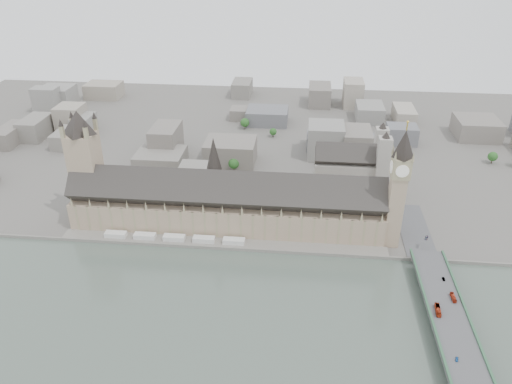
# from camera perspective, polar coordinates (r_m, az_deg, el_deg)

# --- Properties ---
(ground) EXTENTS (900.00, 900.00, 0.00)m
(ground) POSITION_cam_1_polar(r_m,az_deg,el_deg) (420.83, -3.76, -5.46)
(ground) COLOR #595651
(ground) RESTS_ON ground
(embankment_wall) EXTENTS (600.00, 1.50, 3.00)m
(embankment_wall) POSITION_cam_1_polar(r_m,az_deg,el_deg) (407.77, -4.10, -6.44)
(embankment_wall) COLOR slate
(embankment_wall) RESTS_ON ground
(river_terrace) EXTENTS (270.00, 15.00, 2.00)m
(river_terrace) POSITION_cam_1_polar(r_m,az_deg,el_deg) (414.14, -3.93, -5.91)
(river_terrace) COLOR slate
(river_terrace) RESTS_ON ground
(terrace_tents) EXTENTS (118.00, 7.00, 4.00)m
(terrace_tents) POSITION_cam_1_polar(r_m,az_deg,el_deg) (420.79, -9.34, -5.17)
(terrace_tents) COLOR silver
(terrace_tents) RESTS_ON river_terrace
(palace_of_westminster) EXTENTS (265.00, 40.73, 55.44)m
(palace_of_westminster) POSITION_cam_1_polar(r_m,az_deg,el_deg) (425.49, -3.44, -1.45)
(palace_of_westminster) COLOR tan
(palace_of_westminster) RESTS_ON ground
(elizabeth_tower) EXTENTS (17.00, 17.00, 107.50)m
(elizabeth_tower) POSITION_cam_1_polar(r_m,az_deg,el_deg) (401.05, 16.01, 1.20)
(elizabeth_tower) COLOR tan
(elizabeth_tower) RESTS_ON ground
(victoria_tower) EXTENTS (30.00, 30.00, 100.00)m
(victoria_tower) POSITION_cam_1_polar(r_m,az_deg,el_deg) (450.79, -18.97, 3.39)
(victoria_tower) COLOR tan
(victoria_tower) RESTS_ON ground
(central_tower) EXTENTS (13.00, 13.00, 48.00)m
(central_tower) POSITION_cam_1_polar(r_m,az_deg,el_deg) (416.51, -4.81, 3.26)
(central_tower) COLOR gray
(central_tower) RESTS_ON ground
(westminster_bridge) EXTENTS (25.00, 325.00, 10.25)m
(westminster_bridge) POSITION_cam_1_polar(r_m,az_deg,el_deg) (357.78, 21.05, -13.62)
(westminster_bridge) COLOR #474749
(westminster_bridge) RESTS_ON ground
(bridge_parapets) EXTENTS (25.00, 235.00, 1.15)m
(bridge_parapets) POSITION_cam_1_polar(r_m,az_deg,el_deg) (323.27, 23.07, -18.05)
(bridge_parapets) COLOR #356142
(bridge_parapets) RESTS_ON westminster_bridge
(westminster_abbey) EXTENTS (68.00, 36.00, 64.00)m
(westminster_abbey) POSITION_cam_1_polar(r_m,az_deg,el_deg) (488.98, 10.90, 2.51)
(westminster_abbey) COLOR gray
(westminster_abbey) RESTS_ON ground
(city_skyline_inland) EXTENTS (720.00, 360.00, 38.00)m
(city_skyline_inland) POSITION_cam_1_polar(r_m,az_deg,el_deg) (630.68, -0.27, 8.37)
(city_skyline_inland) COLOR gray
(city_skyline_inland) RESTS_ON ground
(park_trees) EXTENTS (110.00, 30.00, 15.00)m
(park_trees) POSITION_cam_1_polar(r_m,az_deg,el_deg) (469.07, -3.84, -0.58)
(park_trees) COLOR #1F4A1A
(park_trees) RESTS_ON ground
(red_bus_north) EXTENTS (3.77, 12.23, 3.36)m
(red_bus_north) POSITION_cam_1_polar(r_m,az_deg,el_deg) (353.57, 20.07, -12.54)
(red_bus_north) COLOR #B13014
(red_bus_north) RESTS_ON westminster_bridge
(red_bus_south) EXTENTS (2.37, 9.71, 2.70)m
(red_bus_south) POSITION_cam_1_polar(r_m,az_deg,el_deg) (367.87, 21.61, -11.13)
(red_bus_south) COLOR #B12E16
(red_bus_south) RESTS_ON westminster_bridge
(car_blue) EXTENTS (2.54, 3.96, 1.25)m
(car_blue) POSITION_cam_1_polar(r_m,az_deg,el_deg) (326.02, 21.98, -17.30)
(car_blue) COLOR #174F97
(car_blue) RESTS_ON westminster_bridge
(car_silver) EXTENTS (1.49, 3.98, 1.30)m
(car_silver) POSITION_cam_1_polar(r_m,az_deg,el_deg) (383.49, 20.65, -9.28)
(car_silver) COLOR gray
(car_silver) RESTS_ON westminster_bridge
(car_approach) EXTENTS (4.08, 6.07, 1.63)m
(car_approach) POSITION_cam_1_polar(r_m,az_deg,el_deg) (424.93, 18.91, -4.98)
(car_approach) COLOR gray
(car_approach) RESTS_ON westminster_bridge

